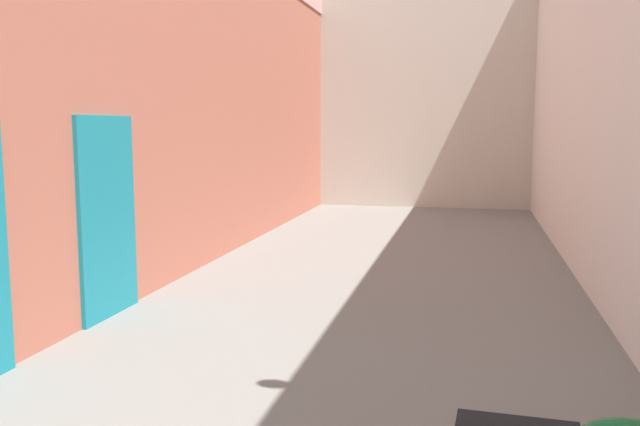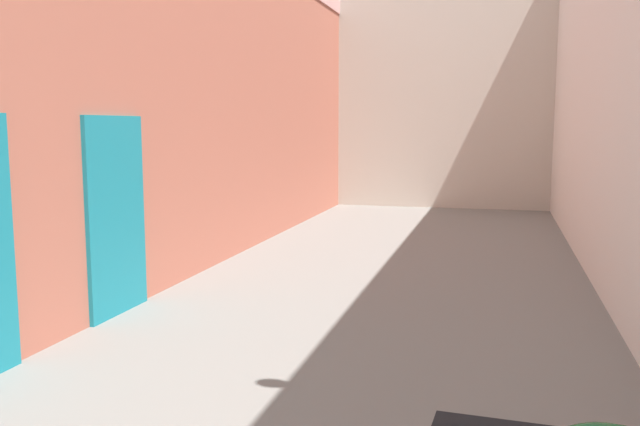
# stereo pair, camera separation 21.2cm
# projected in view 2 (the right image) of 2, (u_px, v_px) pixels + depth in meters

# --- Properties ---
(ground_plane) EXTENTS (34.45, 34.45, 0.00)m
(ground_plane) POSITION_uv_depth(u_px,v_px,m) (336.00, 350.00, 6.27)
(ground_plane) COLOR slate
(building_far_end) EXTENTS (8.33, 2.00, 6.42)m
(building_far_end) POSITION_uv_depth(u_px,v_px,m) (446.00, 82.00, 17.55)
(building_far_end) COLOR beige
(building_far_end) RESTS_ON ground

